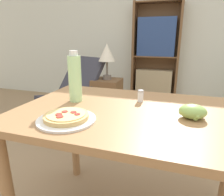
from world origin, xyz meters
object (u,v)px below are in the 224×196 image
pizza_on_plate (66,118)px  grape_bunch (193,112)px  salt_shaker (141,96)px  table_lamp (107,54)px  bookshelf (155,61)px  drink_bottle (75,78)px  lounge_chair_near (71,104)px  side_table (107,102)px

pizza_on_plate → grape_bunch: (0.54, 0.21, 0.02)m
salt_shaker → table_lamp: table_lamp is taller
salt_shaker → bookshelf: bearing=94.2°
pizza_on_plate → drink_bottle: drink_bottle is taller
pizza_on_plate → bookshelf: bookshelf is taller
grape_bunch → lounge_chair_near: (-1.37, 1.28, -0.51)m
salt_shaker → lounge_chair_near: (-1.10, 1.10, -0.51)m
bookshelf → table_lamp: (-0.48, -0.99, 0.17)m
bookshelf → table_lamp: size_ratio=3.76×
bookshelf → side_table: bookshelf is taller
grape_bunch → bookshelf: (-0.44, 2.42, -0.04)m
drink_bottle → salt_shaker: drink_bottle is taller
grape_bunch → bookshelf: bearing=100.3°
grape_bunch → side_table: (-0.93, 1.43, -0.49)m
side_table → grape_bunch: bearing=-57.1°
drink_bottle → pizza_on_plate: bearing=-70.4°
drink_bottle → bookshelf: 2.36m
grape_bunch → lounge_chair_near: size_ratio=0.13×
bookshelf → side_table: 1.19m
drink_bottle → lounge_chair_near: bearing=121.4°
pizza_on_plate → side_table: bearing=103.2°
pizza_on_plate → table_lamp: table_lamp is taller
lounge_chair_near → table_lamp: (0.45, 0.15, 0.64)m
salt_shaker → lounge_chair_near: lounge_chair_near is taller
salt_shaker → table_lamp: 1.42m
lounge_chair_near → table_lamp: table_lamp is taller
table_lamp → drink_bottle: bearing=-78.1°
pizza_on_plate → grape_bunch: size_ratio=2.15×
drink_bottle → table_lamp: (-0.29, 1.36, 0.03)m
pizza_on_plate → salt_shaker: size_ratio=3.81×
pizza_on_plate → lounge_chair_near: lounge_chair_near is taller
grape_bunch → side_table: bearing=122.9°
drink_bottle → bookshelf: bearing=85.1°
salt_shaker → side_table: bearing=117.5°
grape_bunch → salt_shaker: (-0.27, 0.18, 0.00)m
grape_bunch → side_table: 1.77m
pizza_on_plate → bookshelf: bearing=87.8°
bookshelf → salt_shaker: bearing=-85.8°
table_lamp → salt_shaker: bearing=-62.5°
drink_bottle → table_lamp: same height
grape_bunch → bookshelf: 2.46m
grape_bunch → salt_shaker: 0.33m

